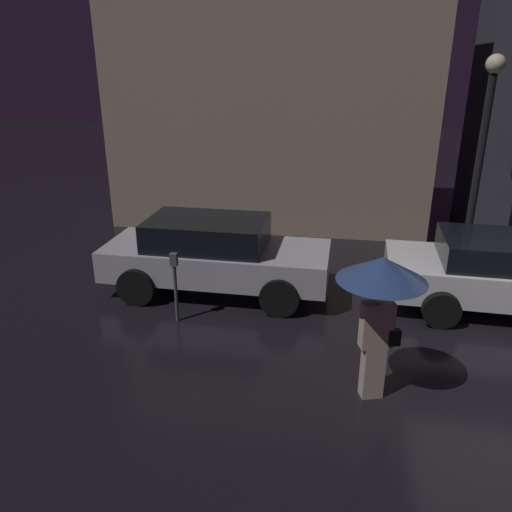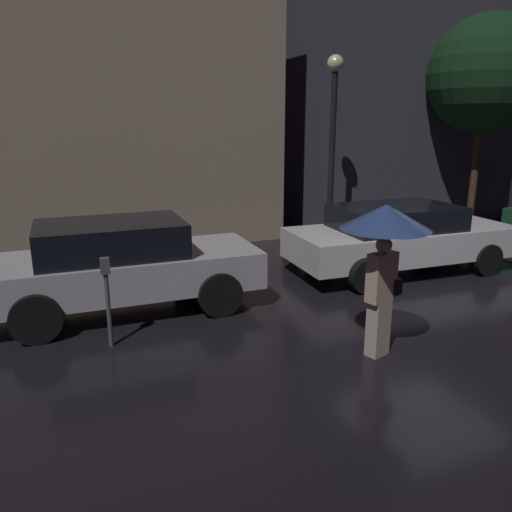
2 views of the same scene
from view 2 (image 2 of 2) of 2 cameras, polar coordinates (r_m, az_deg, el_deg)
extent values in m
plane|color=black|center=(9.39, 19.25, -4.41)|extent=(60.00, 60.00, 0.00)
cube|color=gray|center=(13.14, -17.28, 16.56)|extent=(8.39, 3.00, 6.92)
cube|color=#3D3D47|center=(16.42, 15.95, 16.26)|extent=(6.76, 3.00, 6.90)
cube|color=#B7B7BF|center=(8.36, -14.78, -1.73)|extent=(4.35, 1.70, 0.59)
cube|color=black|center=(8.20, -16.24, 1.92)|extent=(2.27, 1.48, 0.53)
cylinder|color=black|center=(9.46, -7.25, -1.23)|extent=(0.72, 0.22, 0.72)
cylinder|color=black|center=(7.95, -4.18, -4.40)|extent=(0.72, 0.22, 0.72)
cylinder|color=black|center=(9.20, -23.65, -2.92)|extent=(0.72, 0.22, 0.72)
cylinder|color=black|center=(7.64, -23.86, -6.59)|extent=(0.72, 0.22, 0.72)
cube|color=silver|center=(10.62, 16.26, 1.57)|extent=(4.68, 1.92, 0.59)
cube|color=black|center=(10.40, 15.67, 4.31)|extent=(2.46, 1.63, 0.46)
cylinder|color=black|center=(12.25, 18.95, 1.71)|extent=(0.64, 0.22, 0.64)
cylinder|color=black|center=(11.02, 24.86, -0.36)|extent=(0.64, 0.22, 0.64)
cylinder|color=black|center=(10.63, 7.10, 0.44)|extent=(0.64, 0.22, 0.64)
cylinder|color=black|center=(9.19, 12.40, -2.21)|extent=(0.64, 0.22, 0.64)
cube|color=beige|center=(6.84, 13.78, -7.96)|extent=(0.33, 0.27, 0.77)
cube|color=#D1B293|center=(6.60, 14.17, -2.34)|extent=(0.45, 0.30, 0.64)
sphere|color=tan|center=(6.48, 14.41, 1.24)|extent=(0.21, 0.21, 0.21)
cylinder|color=black|center=(6.53, 14.31, -0.24)|extent=(0.02, 0.02, 0.76)
cone|color=navy|center=(6.41, 14.63, 4.36)|extent=(1.14, 1.14, 0.31)
cube|color=black|center=(6.78, 15.65, -3.39)|extent=(0.18, 0.14, 0.22)
cylinder|color=#4C5154|center=(7.11, -16.49, -6.00)|extent=(0.06, 0.06, 1.05)
cube|color=#4C5154|center=(6.92, -16.89, -1.08)|extent=(0.12, 0.10, 0.22)
cylinder|color=black|center=(12.01, 8.62, 10.37)|extent=(0.14, 0.14, 4.05)
sphere|color=#F9EAB7|center=(12.02, 9.07, 20.93)|extent=(0.37, 0.37, 0.37)
cylinder|color=#473323|center=(15.24, 23.62, 8.09)|extent=(0.20, 0.20, 2.88)
sphere|color=#143319|center=(15.20, 24.78, 18.33)|extent=(3.04, 3.04, 3.04)
camera|label=1|loc=(3.51, 88.34, 21.28)|focal=35.00mm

